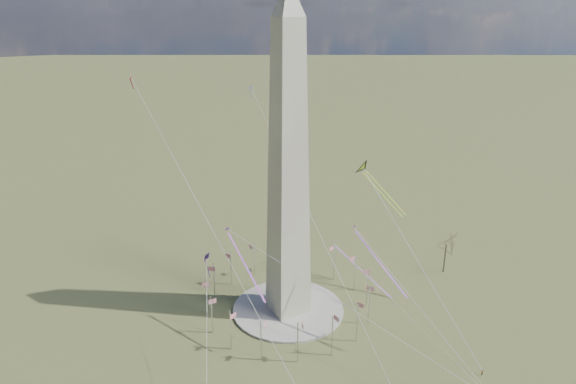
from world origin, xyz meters
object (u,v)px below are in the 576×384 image
tree_near (447,242)px  washington_monument (288,170)px  kite_delta_black (365,170)px  person_east (482,373)px

tree_near → washington_monument: bearing=175.5°
kite_delta_black → tree_near: bearing=128.6°
washington_monument → person_east: washington_monument is taller
tree_near → person_east: 58.11m
person_east → kite_delta_black: size_ratio=0.08×
washington_monument → tree_near: (63.05, -4.96, -35.75)m
washington_monument → kite_delta_black: (37.09, 11.91, -8.96)m
person_east → tree_near: bearing=-136.5°
kite_delta_black → washington_monument: bearing=-0.6°
person_east → kite_delta_black: kite_delta_black is taller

